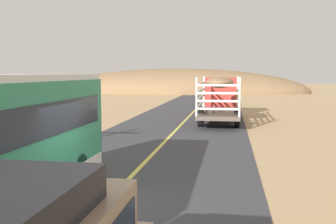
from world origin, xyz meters
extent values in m
plane|color=tan|center=(0.00, 0.00, 0.00)|extent=(240.00, 240.00, 0.00)
cube|color=#38383D|center=(0.00, 0.00, 0.01)|extent=(8.00, 120.00, 0.02)
cube|color=#D8CC4C|center=(0.00, 0.00, 0.02)|extent=(0.16, 117.60, 0.00)
cube|color=#B2332D|center=(2.37, 21.37, 1.82)|extent=(2.50, 2.20, 2.20)
cube|color=#192333|center=(2.37, 21.37, 2.27)|extent=(2.53, 1.54, 0.70)
cube|color=brown|center=(2.37, 15.97, 0.72)|extent=(2.50, 6.40, 0.24)
cylinder|color=silver|center=(1.18, 19.11, 1.94)|extent=(0.12, 0.12, 2.20)
cylinder|color=silver|center=(3.56, 19.11, 1.94)|extent=(0.12, 0.12, 2.20)
cylinder|color=silver|center=(1.18, 12.83, 1.94)|extent=(0.12, 0.12, 2.20)
cylinder|color=silver|center=(3.56, 12.83, 1.94)|extent=(0.12, 0.12, 2.20)
cube|color=silver|center=(1.16, 15.97, 1.28)|extent=(0.08, 6.30, 0.12)
cube|color=silver|center=(3.58, 15.97, 1.28)|extent=(0.08, 6.30, 0.12)
cube|color=silver|center=(2.37, 12.81, 1.28)|extent=(2.40, 0.08, 0.12)
cube|color=silver|center=(1.16, 15.97, 1.72)|extent=(0.08, 6.30, 0.12)
cube|color=silver|center=(3.58, 15.97, 1.72)|extent=(0.08, 6.30, 0.12)
cube|color=silver|center=(2.37, 12.81, 1.72)|extent=(2.40, 0.08, 0.12)
cube|color=silver|center=(1.16, 15.97, 2.16)|extent=(0.08, 6.30, 0.12)
cube|color=silver|center=(3.58, 15.97, 2.16)|extent=(0.08, 6.30, 0.12)
cube|color=silver|center=(2.37, 12.81, 2.16)|extent=(2.40, 0.08, 0.12)
cube|color=silver|center=(1.16, 15.97, 2.60)|extent=(0.08, 6.30, 0.12)
cube|color=silver|center=(3.58, 15.97, 2.60)|extent=(0.08, 6.30, 0.12)
cube|color=silver|center=(2.37, 12.81, 2.60)|extent=(2.40, 0.08, 0.12)
ellipsoid|color=#8C6B4C|center=(2.37, 15.97, 2.69)|extent=(1.75, 3.84, 0.70)
cylinder|color=black|center=(1.28, 21.37, 0.57)|extent=(0.32, 1.10, 1.10)
cylinder|color=black|center=(3.46, 21.37, 0.57)|extent=(0.32, 1.10, 1.10)
cylinder|color=black|center=(1.28, 14.69, 0.57)|extent=(0.32, 1.10, 1.10)
cylinder|color=black|center=(3.46, 14.69, 0.57)|extent=(0.32, 1.10, 1.10)
cylinder|color=black|center=(-3.39, 1.20, 0.52)|extent=(0.30, 1.00, 1.00)
cylinder|color=black|center=(-1.19, 1.20, 0.52)|extent=(0.30, 1.00, 1.00)
cube|color=#8C7259|center=(1.45, 28.79, 0.70)|extent=(1.90, 4.60, 0.90)
cube|color=#8C7259|center=(1.45, 28.64, 1.55)|extent=(1.75, 3.59, 0.80)
cube|color=#192333|center=(1.45, 28.64, 1.57)|extent=(1.79, 3.22, 0.44)
cube|color=silver|center=(1.45, 26.57, 0.37)|extent=(1.86, 0.20, 0.24)
cube|color=red|center=(0.62, 26.51, 0.88)|extent=(0.16, 0.06, 0.14)
cube|color=red|center=(2.28, 26.51, 0.88)|extent=(0.16, 0.06, 0.14)
cylinder|color=black|center=(0.63, 30.22, 0.40)|extent=(0.26, 0.76, 0.76)
cylinder|color=black|center=(2.27, 30.22, 0.40)|extent=(0.26, 0.76, 0.76)
cylinder|color=black|center=(0.63, 27.37, 0.40)|extent=(0.26, 0.76, 0.76)
cylinder|color=black|center=(2.27, 27.37, 0.40)|extent=(0.26, 0.76, 0.76)
ellipsoid|color=olive|center=(-6.04, 57.65, 0.00)|extent=(44.44, 17.35, 8.15)
camera|label=1|loc=(3.05, -9.08, 3.26)|focal=41.93mm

